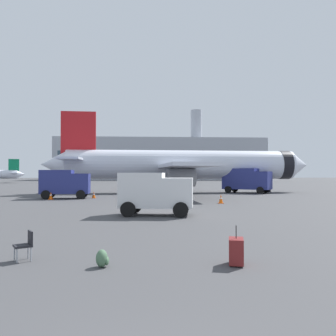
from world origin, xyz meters
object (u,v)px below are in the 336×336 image
at_px(safety_cone_far, 51,196).
at_px(traveller_backpack, 102,259).
at_px(safety_cone_mid, 176,187).
at_px(gate_chair, 26,244).
at_px(safety_cone_near, 94,195).
at_px(service_truck, 65,183).
at_px(safety_cone_outer, 221,199).
at_px(cargo_van, 155,192).
at_px(rolling_suitcase, 236,251).
at_px(airplane_at_gate, 181,165).
at_px(fuel_truck, 246,179).

height_order(safety_cone_far, traveller_backpack, safety_cone_far).
bearing_deg(safety_cone_far, safety_cone_mid, 52.82).
bearing_deg(gate_chair, safety_cone_near, 93.71).
xyz_separation_m(service_truck, traveller_backpack, (6.94, -27.00, -1.37)).
bearing_deg(safety_cone_mid, safety_cone_outer, -86.24).
height_order(service_truck, traveller_backpack, service_truck).
height_order(safety_cone_far, gate_chair, gate_chair).
distance_m(safety_cone_far, traveller_backpack, 26.93).
height_order(safety_cone_far, safety_cone_outer, safety_cone_outer).
xyz_separation_m(safety_cone_near, safety_cone_outer, (11.71, -7.24, 0.04)).
relative_size(cargo_van, traveller_backpack, 9.71).
height_order(service_truck, safety_cone_near, service_truck).
relative_size(cargo_van, safety_cone_far, 6.20).
bearing_deg(safety_cone_far, rolling_suitcase, -65.56).
xyz_separation_m(airplane_at_gate, service_truck, (-12.91, -10.02, -2.05)).
bearing_deg(cargo_van, safety_cone_mid, 82.52).
relative_size(service_truck, fuel_truck, 0.78).
bearing_deg(gate_chair, safety_cone_far, 102.82).
bearing_deg(safety_cone_outer, fuel_truck, 66.58).
relative_size(safety_cone_near, safety_cone_mid, 0.83).
bearing_deg(gate_chair, service_truck, 99.98).
bearing_deg(safety_cone_mid, safety_cone_near, -120.88).
bearing_deg(rolling_suitcase, safety_cone_far, 114.44).
xyz_separation_m(service_truck, safety_cone_outer, (14.60, -6.92, -1.23)).
xyz_separation_m(airplane_at_gate, cargo_van, (-4.16, -25.16, -2.21)).
height_order(safety_cone_far, rolling_suitcase, rolling_suitcase).
bearing_deg(service_truck, traveller_backpack, -75.59).
bearing_deg(safety_cone_far, safety_cone_outer, -19.81).
xyz_separation_m(safety_cone_far, rolling_suitcase, (11.70, -25.73, 0.02)).
relative_size(fuel_truck, rolling_suitcase, 5.73).
relative_size(service_truck, rolling_suitcase, 4.44).
bearing_deg(safety_cone_near, safety_cone_outer, -31.72).
bearing_deg(safety_cone_near, airplane_at_gate, 44.05).
bearing_deg(airplane_at_gate, safety_cone_mid, 89.21).
height_order(cargo_van, gate_chair, cargo_van).
bearing_deg(fuel_truck, traveller_backpack, -112.00).
distance_m(service_truck, fuel_truck, 23.04).
height_order(service_truck, fuel_truck, fuel_truck).
bearing_deg(traveller_backpack, safety_cone_near, 98.44).
xyz_separation_m(safety_cone_outer, traveller_backpack, (-7.66, -20.08, -0.15)).
height_order(safety_cone_mid, traveller_backpack, safety_cone_mid).
xyz_separation_m(service_truck, safety_cone_mid, (13.01, 17.25, -1.20)).
height_order(airplane_at_gate, safety_cone_outer, airplane_at_gate).
height_order(airplane_at_gate, safety_cone_near, airplane_at_gate).
height_order(cargo_van, safety_cone_outer, cargo_van).
distance_m(service_truck, safety_cone_mid, 21.64).
xyz_separation_m(cargo_van, gate_chair, (-4.16, -10.97, -0.95)).
relative_size(safety_cone_near, safety_cone_outer, 0.90).
distance_m(fuel_truck, gate_chair, 38.62).
bearing_deg(rolling_suitcase, airplane_at_gate, 86.50).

